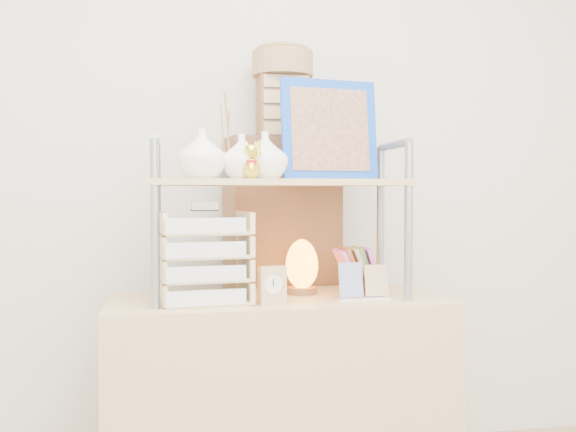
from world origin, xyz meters
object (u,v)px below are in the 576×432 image
desk (279,401)px  salt_lamp (302,266)px  cabinet (282,300)px  letter_tray (205,262)px

desk → salt_lamp: bearing=34.5°
cabinet → desk: bearing=-109.1°
cabinet → salt_lamp: (0.02, -0.30, 0.18)m
letter_tray → salt_lamp: bearing=18.0°
cabinet → letter_tray: bearing=-136.7°
desk → salt_lamp: salt_lamp is taller
cabinet → letter_tray: cabinet is taller
cabinet → salt_lamp: cabinet is taller
desk → salt_lamp: (0.10, 0.07, 0.48)m
letter_tray → salt_lamp: (0.36, 0.12, -0.03)m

